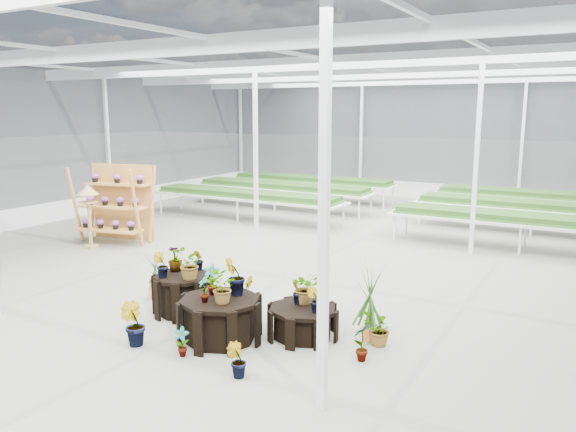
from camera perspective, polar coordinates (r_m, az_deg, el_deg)
The scene contains 10 objects.
ground_plane at distance 11.34m, azimuth -1.34°, elevation -6.45°, with size 24.00×24.00×0.00m, color gray.
greenhouse_shell at distance 10.89m, azimuth -1.39°, elevation 4.94°, with size 18.00×24.00×4.50m, color white, non-canonical shape.
steel_frame at distance 10.89m, azimuth -1.39°, elevation 4.94°, with size 18.00×24.00×4.50m, color silver, non-canonical shape.
nursery_benches at distance 17.65m, azimuth 10.70°, elevation 0.98°, with size 16.00×7.00×0.84m, color silver, non-canonical shape.
plinth_tall at distance 9.57m, azimuth -10.63°, elevation -7.83°, with size 0.97×0.97×0.66m, color black.
plinth_mid at distance 8.42m, azimuth -6.92°, elevation -10.38°, with size 1.22×1.22×0.64m, color black.
plinth_low at distance 8.51m, azimuth 1.49°, elevation -10.72°, with size 1.04×1.04×0.47m, color black.
shelf_rack at distance 14.96m, azimuth -17.27°, elevation 1.15°, with size 1.86×0.99×1.97m, color #B97D38, non-canonical shape.
bird_table at distance 14.53m, azimuth -19.54°, elevation -0.06°, with size 0.37×0.37×1.57m, color #A48548, non-canonical shape.
nursery_plants at distance 8.85m, azimuth -3.23°, elevation -7.76°, with size 4.75×2.72×1.31m.
Camera 1 is at (5.55, -9.30, 3.34)m, focal length 35.00 mm.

